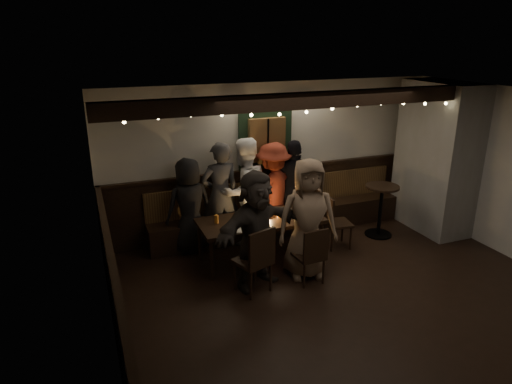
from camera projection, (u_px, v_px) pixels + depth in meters
name	position (u px, v px, depth m)	size (l,w,h in m)	color
room	(361.00, 181.00, 7.42)	(6.02, 5.01, 2.62)	black
dining_table	(261.00, 223.00, 6.94)	(1.90, 0.81, 0.82)	black
chair_near_left	(257.00, 257.00, 6.04)	(0.55, 0.55, 0.95)	black
chair_near_right	(312.00, 253.00, 6.30)	(0.41, 0.41, 0.85)	black
chair_end	(333.00, 219.00, 7.40)	(0.45, 0.45, 0.89)	black
high_top	(381.00, 204.00, 7.83)	(0.57, 0.57, 0.91)	black
person_a	(189.00, 206.00, 7.20)	(0.75, 0.49, 1.54)	black
person_b	(220.00, 195.00, 7.38)	(0.64, 0.42, 1.75)	#3A393C
person_c	(244.00, 191.00, 7.49)	(0.87, 0.68, 1.79)	white
person_d	(273.00, 191.00, 7.70)	(1.07, 0.62, 1.66)	maroon
person_e	(294.00, 188.00, 7.80)	(0.99, 0.41, 1.68)	black
person_f	(256.00, 230.00, 6.17)	(1.54, 0.49, 1.67)	#322C26
person_g	(307.00, 219.00, 6.42)	(0.86, 0.56, 1.75)	#886D54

